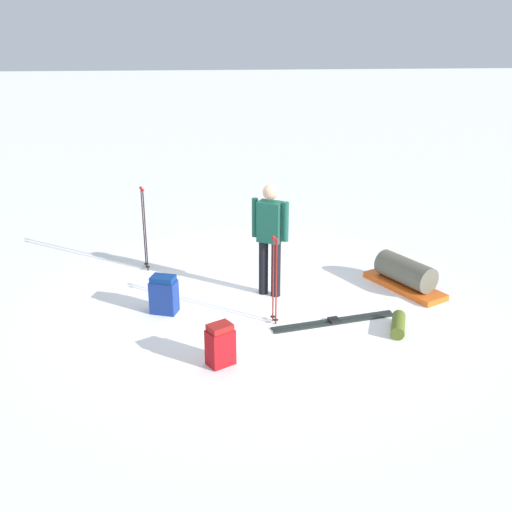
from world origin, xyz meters
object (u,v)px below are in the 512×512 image
(ski_pair_near, at_px, (334,321))
(ski_poles_planted_far, at_px, (144,225))
(backpack_large_dark, at_px, (164,295))
(ski_poles_planted_near, at_px, (275,276))
(gear_sled, at_px, (405,275))
(backpack_bright, at_px, (220,345))
(skier_standing, at_px, (270,234))
(sleeping_mat_rolled, at_px, (398,325))

(ski_pair_near, relative_size, ski_poles_planted_far, 1.28)
(backpack_large_dark, relative_size, ski_poles_planted_near, 0.44)
(ski_poles_planted_far, distance_m, gear_sled, 4.20)
(backpack_bright, relative_size, gear_sled, 0.38)
(ski_poles_planted_far, bearing_deg, backpack_bright, -159.78)
(ski_pair_near, distance_m, ski_poles_planted_far, 3.54)
(ski_pair_near, xyz_separation_m, gear_sled, (1.03, -1.29, 0.21))
(ski_poles_planted_far, bearing_deg, ski_pair_near, -128.13)
(skier_standing, height_order, gear_sled, skier_standing)
(gear_sled, bearing_deg, ski_poles_planted_far, 74.61)
(ski_poles_planted_far, distance_m, sleeping_mat_rolled, 4.34)
(backpack_bright, height_order, ski_poles_planted_far, ski_poles_planted_far)
(ski_poles_planted_near, bearing_deg, backpack_bright, 143.81)
(skier_standing, xyz_separation_m, ski_pair_near, (-0.98, -0.80, -0.94))
(backpack_large_dark, height_order, gear_sled, backpack_large_dark)
(ski_pair_near, relative_size, gear_sled, 1.26)
(ski_poles_planted_far, bearing_deg, gear_sled, -105.39)
(skier_standing, relative_size, sleeping_mat_rolled, 3.09)
(ski_pair_near, height_order, sleeping_mat_rolled, sleeping_mat_rolled)
(skier_standing, xyz_separation_m, sleeping_mat_rolled, (-1.29, -1.60, -0.86))
(ski_pair_near, height_order, ski_poles_planted_near, ski_poles_planted_near)
(backpack_large_dark, bearing_deg, gear_sled, -81.60)
(skier_standing, xyz_separation_m, ski_poles_planted_far, (1.16, 1.93, -0.19))
(ski_poles_planted_near, distance_m, gear_sled, 2.37)
(backpack_large_dark, relative_size, gear_sled, 0.39)
(backpack_bright, bearing_deg, ski_poles_planted_near, -36.19)
(backpack_large_dark, distance_m, ski_poles_planted_far, 1.76)
(backpack_bright, bearing_deg, gear_sled, -55.08)
(backpack_bright, relative_size, ski_poles_planted_near, 0.43)
(sleeping_mat_rolled, bearing_deg, ski_poles_planted_near, 76.96)
(ski_pair_near, height_order, ski_poles_planted_far, ski_poles_planted_far)
(ski_poles_planted_near, bearing_deg, ski_poles_planted_far, 42.58)
(skier_standing, xyz_separation_m, ski_poles_planted_near, (-0.91, 0.02, -0.26))
(backpack_large_dark, xyz_separation_m, ski_poles_planted_near, (-0.43, -1.52, 0.42))
(ski_pair_near, xyz_separation_m, backpack_bright, (-0.97, 1.58, 0.25))
(ski_pair_near, bearing_deg, sleeping_mat_rolled, -111.13)
(skier_standing, bearing_deg, ski_poles_planted_near, 178.57)
(backpack_bright, height_order, gear_sled, backpack_bright)
(ski_poles_planted_near, bearing_deg, skier_standing, -1.43)
(ski_pair_near, relative_size, ski_poles_planted_near, 1.43)
(skier_standing, distance_m, gear_sled, 2.21)
(gear_sled, xyz_separation_m, sleeping_mat_rolled, (-1.34, 0.49, -0.13))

